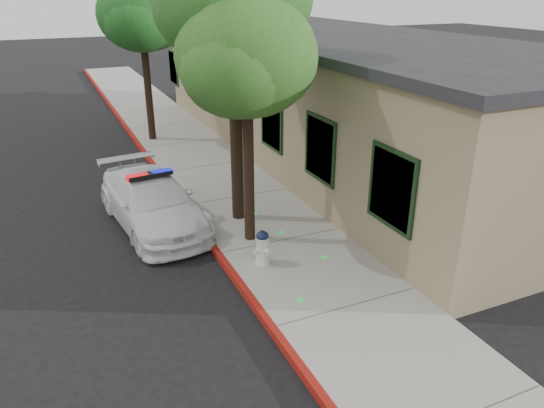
{
  "coord_description": "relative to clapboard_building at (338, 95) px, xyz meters",
  "views": [
    {
      "loc": [
        -3.05,
        -6.9,
        5.8
      ],
      "look_at": [
        1.37,
        2.95,
        1.16
      ],
      "focal_mm": 33.91,
      "sensor_mm": 36.0,
      "label": 1
    }
  ],
  "objects": [
    {
      "name": "ground",
      "position": [
        -6.69,
        -9.0,
        -2.13
      ],
      "size": [
        120.0,
        120.0,
        0.0
      ],
      "primitive_type": "plane",
      "color": "black",
      "rests_on": "ground"
    },
    {
      "name": "sidewalk",
      "position": [
        -5.09,
        -6.0,
        -2.05
      ],
      "size": [
        3.2,
        60.0,
        0.15
      ],
      "primitive_type": "cube",
      "color": "gray",
      "rests_on": "ground"
    },
    {
      "name": "red_curb",
      "position": [
        -6.63,
        -6.0,
        -2.05
      ],
      "size": [
        0.14,
        60.0,
        0.16
      ],
      "primitive_type": "cube",
      "color": "maroon",
      "rests_on": "ground"
    },
    {
      "name": "clapboard_building",
      "position": [
        0.0,
        0.0,
        0.0
      ],
      "size": [
        7.3,
        20.89,
        4.24
      ],
      "color": "#877258",
      "rests_on": "ground"
    },
    {
      "name": "police_car",
      "position": [
        -7.59,
        -3.6,
        -1.45
      ],
      "size": [
        2.38,
        4.79,
        1.46
      ],
      "rotation": [
        0.0,
        0.0,
        0.11
      ],
      "color": "white",
      "rests_on": "ground"
    },
    {
      "name": "fire_hydrant",
      "position": [
        -5.9,
        -6.82,
        -1.58
      ],
      "size": [
        0.45,
        0.39,
        0.79
      ],
      "rotation": [
        0.0,
        0.0,
        0.3
      ],
      "color": "silver",
      "rests_on": "sidewalk"
    },
    {
      "name": "street_tree_near",
      "position": [
        -5.69,
        -5.59,
        2.15
      ],
      "size": [
        3.08,
        3.02,
        5.53
      ],
      "rotation": [
        0.0,
        0.0,
        0.13
      ],
      "color": "black",
      "rests_on": "sidewalk"
    },
    {
      "name": "street_tree_mid",
      "position": [
        -5.51,
        -4.27,
        3.31
      ],
      "size": [
        3.79,
        3.72,
        7.02
      ],
      "rotation": [
        0.0,
        0.0,
        0.1
      ],
      "color": "black",
      "rests_on": "sidewalk"
    },
    {
      "name": "street_tree_far",
      "position": [
        -5.94,
        4.02,
        2.53
      ],
      "size": [
        3.21,
        3.29,
        5.99
      ],
      "rotation": [
        0.0,
        0.0,
        0.38
      ],
      "color": "black",
      "rests_on": "sidewalk"
    }
  ]
}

